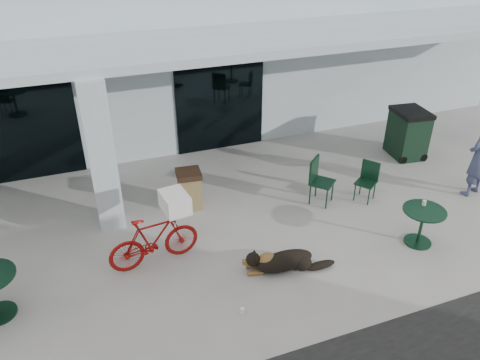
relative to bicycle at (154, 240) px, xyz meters
name	(u,v)px	position (x,y,z in m)	size (l,w,h in m)	color
ground	(215,276)	(0.90, -0.74, -0.51)	(80.00, 80.00, 0.00)	#ACA9A2
building	(126,42)	(0.90, 7.76, 1.74)	(22.00, 7.00, 4.50)	silver
storefront_glass_left	(15,128)	(-2.30, 4.24, 0.84)	(2.80, 0.06, 2.70)	black
storefront_glass_right	(220,101)	(2.70, 4.24, 0.84)	(2.40, 0.06, 2.70)	black
column	(102,157)	(-0.60, 1.56, 1.05)	(0.50, 0.50, 3.12)	silver
overhang	(157,48)	(0.90, 2.86, 2.70)	(22.00, 2.80, 0.18)	silver
bicycle	(154,240)	(0.00, 0.00, 0.00)	(0.48, 1.69, 1.02)	#990E0C
laundry_basket	(175,202)	(0.45, 0.05, 0.68)	(0.58, 0.43, 0.35)	white
dog	(285,260)	(2.14, -1.02, -0.30)	(1.26, 0.42, 0.42)	black
cup_near_dog	(242,311)	(1.04, -1.76, -0.46)	(0.08, 0.08, 0.10)	white
cafe_table_far	(421,227)	(4.95, -1.23, -0.13)	(0.81, 0.81, 0.76)	#133723
cafe_chair_far_a	(322,182)	(3.88, 0.76, 0.02)	(0.48, 0.52, 1.06)	#133723
cafe_chair_far_b	(366,182)	(4.85, 0.51, -0.06)	(0.41, 0.45, 0.90)	#133723
person	(480,157)	(7.31, -0.12, 0.44)	(0.69, 0.45, 1.89)	#3E4668
cup_on_table	(424,203)	(5.05, -1.07, 0.30)	(0.07, 0.07, 0.10)	white
trash_receptacle	(189,189)	(1.10, 1.61, -0.07)	(0.52, 0.52, 0.88)	olive
wheeled_bin	(408,133)	(7.15, 2.06, 0.13)	(0.78, 0.99, 1.27)	black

